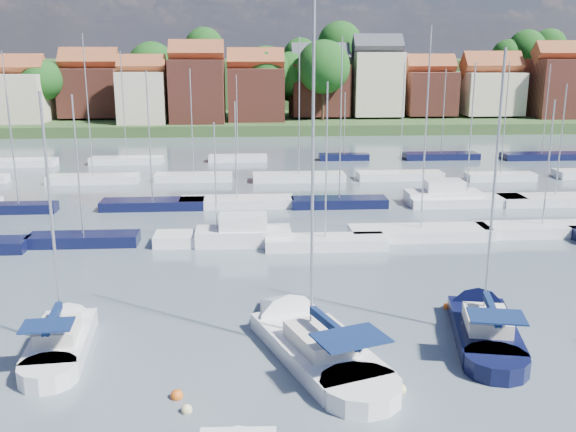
{
  "coord_description": "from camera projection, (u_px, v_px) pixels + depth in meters",
  "views": [
    {
      "loc": [
        -5.02,
        -25.82,
        13.87
      ],
      "look_at": [
        -2.39,
        14.0,
        3.64
      ],
      "focal_mm": 40.0,
      "sensor_mm": 36.0,
      "label": 1
    }
  ],
  "objects": [
    {
      "name": "far_shore_town",
      "position": [
        275.0,
        91.0,
        155.95
      ],
      "size": [
        212.46,
        90.0,
        22.27
      ],
      "color": "#324824",
      "rests_on": "ground"
    },
    {
      "name": "sailboat_left",
      "position": [
        65.0,
        335.0,
        31.53
      ],
      "size": [
        3.35,
        9.85,
        13.23
      ],
      "rotation": [
        0.0,
        0.0,
        1.65
      ],
      "color": "white",
      "rests_on": "ground"
    },
    {
      "name": "buoy_b",
      "position": [
        187.0,
        412.0,
        25.44
      ],
      "size": [
        0.46,
        0.46,
        0.46
      ],
      "primitive_type": "sphere",
      "color": "beige",
      "rests_on": "ground"
    },
    {
      "name": "buoy_d",
      "position": [
        400.0,
        392.0,
        26.97
      ],
      "size": [
        0.51,
        0.51,
        0.51
      ],
      "primitive_type": "sphere",
      "color": "beige",
      "rests_on": "ground"
    },
    {
      "name": "ground",
      "position": [
        294.0,
        188.0,
        67.38
      ],
      "size": [
        260.0,
        260.0,
        0.0
      ],
      "primitive_type": "plane",
      "color": "#404F57",
      "rests_on": "ground"
    },
    {
      "name": "buoy_e",
      "position": [
        447.0,
        308.0,
        35.77
      ],
      "size": [
        0.43,
        0.43,
        0.43
      ],
      "primitive_type": "sphere",
      "color": "#D85914",
      "rests_on": "ground"
    },
    {
      "name": "marina_field",
      "position": [
        317.0,
        193.0,
        62.71
      ],
      "size": [
        79.62,
        41.41,
        15.93
      ],
      "color": "white",
      "rests_on": "ground"
    },
    {
      "name": "buoy_c",
      "position": [
        177.0,
        398.0,
        26.49
      ],
      "size": [
        0.54,
        0.54,
        0.54
      ],
      "primitive_type": "sphere",
      "color": "#D85914",
      "rests_on": "ground"
    },
    {
      "name": "sailboat_centre",
      "position": [
        300.0,
        335.0,
        31.57
      ],
      "size": [
        7.68,
        13.5,
        17.72
      ],
      "rotation": [
        0.0,
        0.0,
        1.91
      ],
      "color": "white",
      "rests_on": "ground"
    },
    {
      "name": "sailboat_navy",
      "position": [
        480.0,
        322.0,
        33.09
      ],
      "size": [
        5.12,
        11.37,
        15.28
      ],
      "rotation": [
        0.0,
        0.0,
        1.36
      ],
      "color": "black",
      "rests_on": "ground"
    }
  ]
}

